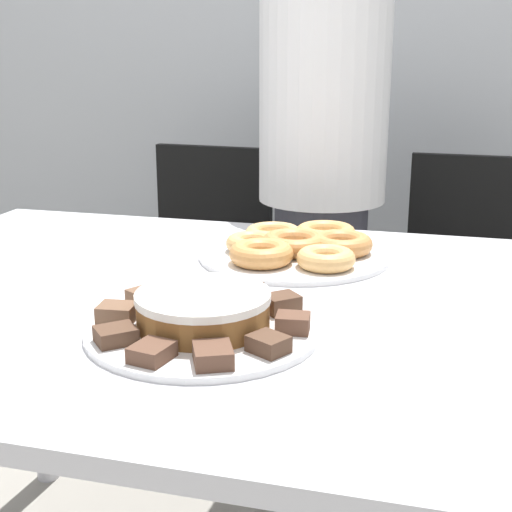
{
  "coord_description": "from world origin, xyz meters",
  "views": [
    {
      "loc": [
        0.37,
        -1.1,
        1.16
      ],
      "look_at": [
        0.07,
        0.04,
        0.82
      ],
      "focal_mm": 50.0,
      "sensor_mm": 36.0,
      "label": 1
    }
  ],
  "objects_px": {
    "office_chair_left": "(199,295)",
    "plate_donuts": "(294,255)",
    "person_standing": "(322,177)",
    "plate_cake": "(204,329)",
    "office_chair_right": "(467,319)",
    "frosted_cake": "(203,309)"
  },
  "relations": [
    {
      "from": "frosted_cake",
      "to": "office_chair_right",
      "type": "bearing_deg",
      "value": 69.35
    },
    {
      "from": "office_chair_left",
      "to": "plate_donuts",
      "type": "height_order",
      "value": "office_chair_left"
    },
    {
      "from": "office_chair_left",
      "to": "frosted_cake",
      "type": "xyz_separation_m",
      "value": [
        0.41,
        -1.12,
        0.39
      ]
    },
    {
      "from": "office_chair_right",
      "to": "plate_cake",
      "type": "xyz_separation_m",
      "value": [
        -0.42,
        -1.12,
        0.36
      ]
    },
    {
      "from": "plate_cake",
      "to": "plate_donuts",
      "type": "xyz_separation_m",
      "value": [
        0.05,
        0.43,
        0.0
      ]
    },
    {
      "from": "plate_donuts",
      "to": "frosted_cake",
      "type": "bearing_deg",
      "value": -96.29
    },
    {
      "from": "office_chair_left",
      "to": "office_chair_right",
      "type": "distance_m",
      "value": 0.83
    },
    {
      "from": "office_chair_right",
      "to": "office_chair_left",
      "type": "bearing_deg",
      "value": -177.94
    },
    {
      "from": "office_chair_left",
      "to": "plate_donuts",
      "type": "relative_size",
      "value": 2.24
    },
    {
      "from": "person_standing",
      "to": "office_chair_right",
      "type": "height_order",
      "value": "person_standing"
    },
    {
      "from": "plate_donuts",
      "to": "plate_cake",
      "type": "bearing_deg",
      "value": -96.29
    },
    {
      "from": "plate_cake",
      "to": "plate_donuts",
      "type": "bearing_deg",
      "value": 83.71
    },
    {
      "from": "person_standing",
      "to": "plate_cake",
      "type": "bearing_deg",
      "value": -90.23
    },
    {
      "from": "office_chair_left",
      "to": "plate_cake",
      "type": "height_order",
      "value": "office_chair_left"
    },
    {
      "from": "person_standing",
      "to": "plate_cake",
      "type": "xyz_separation_m",
      "value": [
        -0.0,
        -0.99,
        -0.06
      ]
    },
    {
      "from": "plate_cake",
      "to": "plate_donuts",
      "type": "distance_m",
      "value": 0.43
    },
    {
      "from": "office_chair_left",
      "to": "plate_cake",
      "type": "relative_size",
      "value": 2.48
    },
    {
      "from": "office_chair_left",
      "to": "frosted_cake",
      "type": "relative_size",
      "value": 4.33
    },
    {
      "from": "plate_cake",
      "to": "person_standing",
      "type": "bearing_deg",
      "value": 89.77
    },
    {
      "from": "person_standing",
      "to": "plate_donuts",
      "type": "height_order",
      "value": "person_standing"
    },
    {
      "from": "plate_cake",
      "to": "frosted_cake",
      "type": "bearing_deg",
      "value": 0.0
    },
    {
      "from": "office_chair_right",
      "to": "frosted_cake",
      "type": "height_order",
      "value": "office_chair_right"
    }
  ]
}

